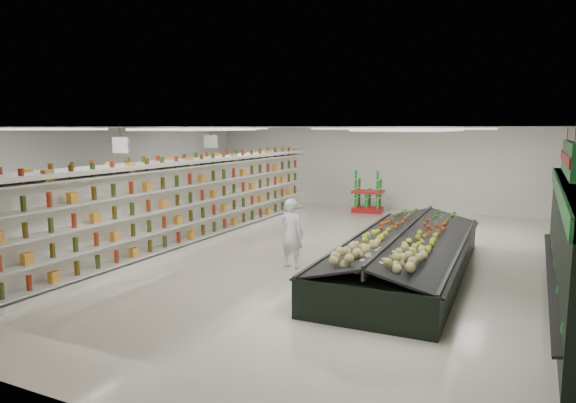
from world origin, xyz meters
The scene contains 14 objects.
floor centered at (0.00, 0.00, 0.00)m, with size 16.00×16.00×0.00m, color beige.
ceiling centered at (0.00, 0.00, 3.20)m, with size 14.00×16.00×0.02m, color white.
wall_back centered at (0.00, 8.00, 1.60)m, with size 14.00×0.02×3.20m, color white.
wall_front centered at (0.00, -8.00, 1.60)m, with size 14.00×0.02×3.20m, color white.
wall_left centered at (-7.00, 0.00, 1.60)m, with size 0.02×16.00×3.20m, color white.
aisle_sign_near centered at (-3.80, -2.00, 2.75)m, with size 0.52×0.06×0.75m.
aisle_sign_far centered at (-3.80, 2.00, 2.75)m, with size 0.52×0.06×0.75m.
hortifruti_banner centered at (6.25, -1.50, 2.65)m, with size 0.12×3.20×0.95m.
gondola_left centered at (-5.33, 0.67, 0.85)m, with size 0.95×10.65×1.84m.
gondola_center centered at (-2.82, -0.58, 1.07)m, with size 1.06×13.50×2.34m.
produce_island centered at (3.27, -0.94, 0.47)m, with size 2.74×7.05×1.04m.
soda_endcap centered at (0.05, 6.79, 0.71)m, with size 1.20×0.87×1.47m.
shopper_main centered at (0.80, -1.56, 0.81)m, with size 0.59×0.39×1.62m, color white.
shopper_background centered at (-2.98, 4.22, 0.91)m, with size 0.89×0.55×1.82m, color tan.
Camera 1 is at (5.72, -11.92, 3.19)m, focal length 32.00 mm.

